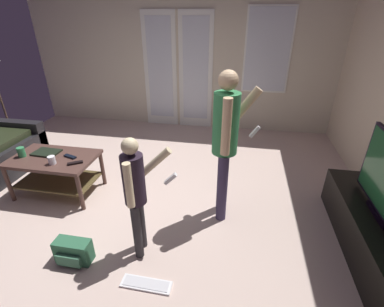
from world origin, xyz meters
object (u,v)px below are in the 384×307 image
(tv_stand, at_px, (372,234))
(loose_keyboard, at_px, (146,284))
(person_adult, at_px, (226,137))
(tv_remote_black, at_px, (75,163))
(laptop_closed, at_px, (46,152))
(cup_by_laptop, at_px, (52,160))
(backpack, at_px, (73,252))
(coffee_table, at_px, (55,167))
(dvd_remote_slim, at_px, (70,157))
(cup_near_edge, at_px, (21,152))
(person_child, at_px, (136,189))

(tv_stand, height_order, loose_keyboard, tv_stand)
(person_adult, bearing_deg, tv_remote_black, -178.39)
(laptop_closed, bearing_deg, cup_by_laptop, -39.97)
(backpack, distance_m, cup_by_laptop, 1.18)
(coffee_table, xyz_separation_m, cup_by_laptop, (0.10, -0.15, 0.19))
(laptop_closed, height_order, dvd_remote_slim, same)
(coffee_table, relative_size, laptop_closed, 3.25)
(loose_keyboard, bearing_deg, cup_near_edge, 150.76)
(laptop_closed, height_order, cup_near_edge, cup_near_edge)
(coffee_table, bearing_deg, person_child, -28.76)
(loose_keyboard, xyz_separation_m, laptop_closed, (-1.68, 1.20, 0.51))
(laptop_closed, xyz_separation_m, cup_by_laptop, (0.24, -0.23, 0.04))
(coffee_table, relative_size, dvd_remote_slim, 5.93)
(dvd_remote_slim, bearing_deg, tv_stand, 10.95)
(person_adult, height_order, dvd_remote_slim, person_adult)
(person_adult, height_order, cup_near_edge, person_adult)
(loose_keyboard, distance_m, dvd_remote_slim, 1.83)
(tv_stand, bearing_deg, tv_remote_black, 175.49)
(person_adult, xyz_separation_m, backpack, (-1.29, -0.94, -0.86))
(backpack, bearing_deg, person_adult, 35.91)
(cup_by_laptop, bearing_deg, backpack, -50.65)
(person_adult, relative_size, tv_remote_black, 9.57)
(backpack, height_order, tv_remote_black, tv_remote_black)
(loose_keyboard, bearing_deg, cup_by_laptop, 145.85)
(cup_near_edge, height_order, dvd_remote_slim, cup_near_edge)
(laptop_closed, xyz_separation_m, tv_remote_black, (0.50, -0.18, -0.00))
(backpack, height_order, laptop_closed, laptop_closed)
(person_child, height_order, tv_remote_black, person_child)
(loose_keyboard, bearing_deg, backpack, 170.01)
(tv_stand, relative_size, backpack, 5.06)
(cup_near_edge, bearing_deg, person_child, -21.91)
(loose_keyboard, relative_size, tv_remote_black, 2.60)
(laptop_closed, height_order, tv_remote_black, same)
(coffee_table, height_order, cup_by_laptop, cup_by_laptop)
(tv_remote_black, xyz_separation_m, dvd_remote_slim, (-0.15, 0.13, 0.00))
(person_adult, relative_size, laptop_closed, 5.24)
(person_adult, xyz_separation_m, loose_keyboard, (-0.55, -1.07, -0.96))
(coffee_table, distance_m, cup_near_edge, 0.43)
(laptop_closed, xyz_separation_m, dvd_remote_slim, (0.35, -0.05, -0.00))
(coffee_table, height_order, tv_stand, coffee_table)
(tv_stand, bearing_deg, backpack, -166.91)
(loose_keyboard, distance_m, cup_by_laptop, 1.82)
(person_adult, relative_size, person_child, 1.35)
(loose_keyboard, distance_m, cup_near_edge, 2.26)
(backpack, bearing_deg, tv_remote_black, 115.81)
(loose_keyboard, height_order, tv_remote_black, tv_remote_black)
(laptop_closed, bearing_deg, backpack, -45.71)
(person_adult, distance_m, laptop_closed, 2.27)
(loose_keyboard, bearing_deg, laptop_closed, 144.41)
(coffee_table, bearing_deg, person_adult, -1.44)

